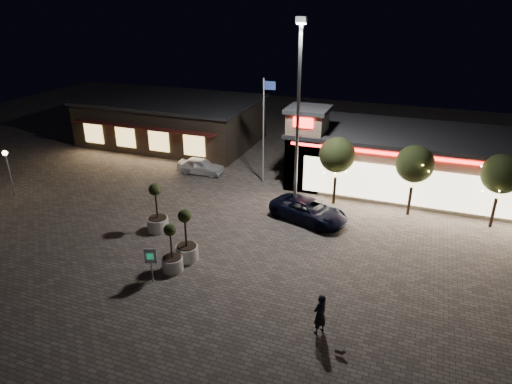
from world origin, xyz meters
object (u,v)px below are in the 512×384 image
at_px(planter_left, 157,216).
at_px(valet_sign, 151,259).
at_px(pickup_truck, 309,210).
at_px(white_sedan, 201,166).
at_px(planter_mid, 172,256).
at_px(pedestrian, 320,314).

relative_size(planter_left, valet_sign, 1.66).
xyz_separation_m(pickup_truck, white_sedan, (-10.37, 5.10, -0.05)).
relative_size(pickup_truck, planter_left, 1.63).
relative_size(planter_mid, valet_sign, 1.43).
xyz_separation_m(white_sedan, valet_sign, (4.69, -14.58, 0.67)).
bearing_deg(white_sedan, planter_left, -171.15).
height_order(white_sedan, pedestrian, pedestrian).
height_order(white_sedan, planter_mid, planter_mid).
bearing_deg(pedestrian, white_sedan, -105.18).
distance_m(pedestrian, planter_left, 12.79).
bearing_deg(pedestrian, planter_left, -82.53).
relative_size(white_sedan, planter_left, 1.23).
height_order(pedestrian, valet_sign, pedestrian).
relative_size(planter_left, planter_mid, 1.15).
xyz_separation_m(planter_mid, valet_sign, (-0.42, -1.29, 0.49)).
height_order(planter_left, valet_sign, planter_left).
xyz_separation_m(white_sedan, pedestrian, (13.53, -15.33, 0.30)).
bearing_deg(planter_mid, valet_sign, -108.11).
height_order(pickup_truck, valet_sign, valet_sign).
distance_m(pickup_truck, planter_mid, 9.73).
bearing_deg(planter_left, planter_mid, -48.99).
bearing_deg(pedestrian, pickup_truck, -129.47).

